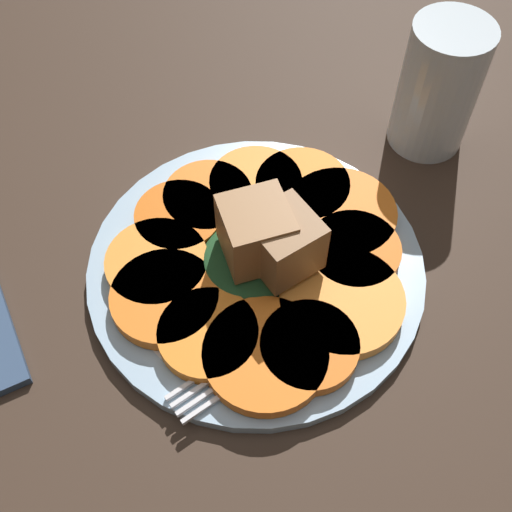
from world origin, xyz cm
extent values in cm
cube|color=#38281E|center=(0.00, 0.00, 1.00)|extent=(120.00, 120.00, 2.00)
cylinder|color=#99B7D1|center=(0.00, 0.00, 2.50)|extent=(25.97, 25.97, 1.00)
cylinder|color=white|center=(0.00, 0.00, 2.55)|extent=(20.77, 20.77, 1.00)
cylinder|color=orange|center=(-5.91, -4.15, 3.67)|extent=(7.16, 7.16, 1.14)
cylinder|color=orange|center=(-3.03, -7.37, 3.67)|extent=(8.79, 8.79, 1.14)
cylinder|color=orange|center=(0.11, -8.21, 3.67)|extent=(6.97, 6.97, 1.14)
cylinder|color=orange|center=(3.91, -6.09, 3.67)|extent=(9.17, 9.17, 1.14)
cylinder|color=orange|center=(7.05, -2.75, 3.67)|extent=(7.17, 7.17, 1.14)
cylinder|color=orange|center=(7.96, 0.78, 3.67)|extent=(8.94, 8.94, 1.14)
cylinder|color=orange|center=(6.67, 4.67, 3.67)|extent=(7.77, 7.77, 1.14)
cylinder|color=orange|center=(3.34, 6.61, 3.67)|extent=(7.66, 7.66, 1.14)
cylinder|color=orange|center=(-0.76, 7.14, 3.67)|extent=(7.25, 7.25, 1.14)
cylinder|color=orange|center=(-3.69, 6.36, 3.67)|extent=(6.94, 6.94, 1.14)
cylinder|color=orange|center=(-6.85, 3.08, 3.67)|extent=(7.82, 7.82, 1.14)
cylinder|color=orange|center=(-7.49, -0.26, 3.67)|extent=(7.99, 7.99, 1.14)
ellipsoid|color=#1E4723|center=(0.00, 0.00, 3.95)|extent=(8.51, 7.66, 1.70)
cube|color=brown|center=(1.37, -1.64, 7.06)|extent=(5.06, 5.06, 4.52)
cube|color=olive|center=(-0.11, -0.01, 7.18)|extent=(5.41, 5.41, 4.74)
cube|color=olive|center=(0.50, -0.75, 6.84)|extent=(5.54, 5.54, 4.07)
cube|color=silver|center=(1.48, -6.19, 3.30)|extent=(11.74, 2.94, 0.40)
cube|color=silver|center=(-5.00, -7.23, 3.30)|extent=(1.77, 2.51, 0.40)
cube|color=silver|center=(-7.82, -8.69, 3.30)|extent=(4.60, 1.03, 0.40)
cube|color=silver|center=(-7.92, -8.03, 3.30)|extent=(4.60, 1.03, 0.40)
cube|color=silver|center=(-8.03, -7.37, 3.30)|extent=(4.60, 1.03, 0.40)
cube|color=silver|center=(-8.14, -6.71, 3.30)|extent=(4.60, 1.03, 0.40)
cylinder|color=silver|center=(20.11, 5.98, 7.80)|extent=(6.64, 6.64, 11.60)
camera|label=1|loc=(-12.24, -24.04, 44.25)|focal=45.00mm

